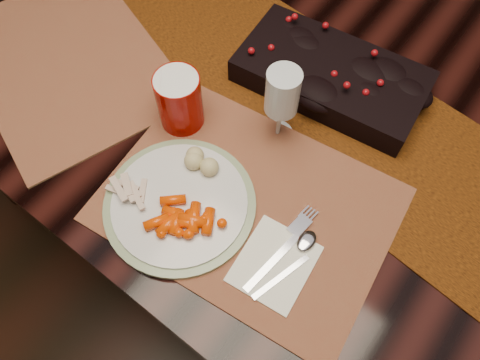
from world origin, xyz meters
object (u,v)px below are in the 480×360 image
Objects in this scene: baby_carrots at (181,219)px; turkey_shreds at (132,191)px; dinner_plate at (180,204)px; wine_glass at (281,107)px; centerpiece at (332,73)px; mashed_potatoes at (201,158)px; red_cup at (180,101)px; dining_table at (283,185)px; placemat_main at (248,204)px; napkin at (275,264)px.

baby_carrots is 1.44× the size of turkey_shreds.
wine_glass is (0.05, 0.24, 0.07)m from dinner_plate.
centerpiece is 0.32m from mashed_potatoes.
turkey_shreds reaches higher than dinner_plate.
dinner_plate is 0.20m from red_cup.
centerpiece is at bearing 80.65° from dinner_plate.
baby_carrots is 0.23m from red_cup.
dining_table is 0.54m from baby_carrots.
dining_table is 3.59× the size of placemat_main.
red_cup is (-0.32, 0.13, 0.06)m from napkin.
napkin reaches higher than dining_table.
centerpiece is 3.15× the size of red_cup.
turkey_shreds is (-0.17, -0.11, 0.03)m from placemat_main.
wine_glass reaches higher than red_cup.
mashed_potatoes is 0.17m from wine_glass.
red_cup reaches higher than napkin.
centerpiece is 2.72× the size of napkin.
placemat_main is (0.03, -0.32, -0.04)m from centerpiece.
napkin is at bearing 12.93° from baby_carrots.
dinner_plate is at bearing 136.36° from baby_carrots.
red_cup is at bearing -130.73° from dining_table.
turkey_shreds is 0.65× the size of red_cup.
wine_glass reaches higher than dinner_plate.
mashed_potatoes is 0.23m from napkin.
wine_glass is (0.02, 0.26, 0.06)m from baby_carrots.
centerpiece reaches higher than turkey_shreds.
wine_glass reaches higher than baby_carrots.
centerpiece is 2.17× the size of wine_glass.
centerpiece is 0.42m from baby_carrots.
turkey_shreds is at bearing -107.24° from dining_table.
dining_table is at bearing 72.76° from turkey_shreds.
red_cup is at bearing -152.37° from wine_glass.
turkey_shreds is (-0.14, -0.43, -0.01)m from centerpiece.
wine_glass reaches higher than mashed_potatoes.
dinner_plate reaches higher than dining_table.
mashed_potatoes is 0.45× the size of wine_glass.
red_cup is at bearing 155.38° from placemat_main.
baby_carrots is (-0.04, -0.42, -0.01)m from centerpiece.
napkin is 0.35m from red_cup.
dinner_plate is 0.04m from baby_carrots.
turkey_shreds is (-0.11, -0.36, 0.40)m from dining_table.
dinner_plate is at bearing -96.15° from dining_table.
napkin is 0.28m from wine_glass.
napkin is at bearing -62.69° from dining_table.
napkin is at bearing 3.85° from dinner_plate.
placemat_main is 6.44× the size of mashed_potatoes.
red_cup is at bearing 150.83° from napkin.
centerpiece is 0.74× the size of placemat_main.
turkey_shreds is 0.19m from red_cup.
placemat_main is 3.66× the size of napkin.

